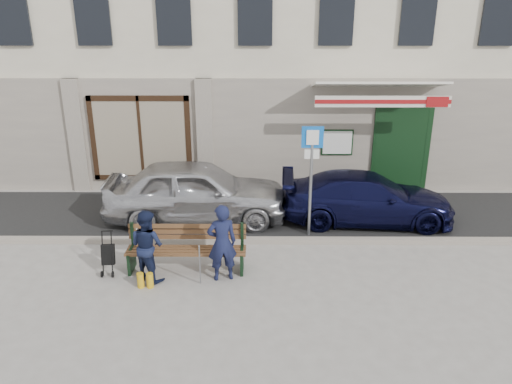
{
  "coord_description": "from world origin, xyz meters",
  "views": [
    {
      "loc": [
        0.09,
        -8.68,
        5.11
      ],
      "look_at": [
        0.04,
        1.6,
        1.2
      ],
      "focal_mm": 35.0,
      "sensor_mm": 36.0,
      "label": 1
    }
  ],
  "objects_px": {
    "car_navy": "(367,198)",
    "parking_sign": "(311,164)",
    "bench": "(184,250)",
    "man": "(222,243)",
    "woman": "(147,245)",
    "stroller": "(108,256)",
    "car_silver": "(197,191)"
  },
  "relations": [
    {
      "from": "bench",
      "to": "man",
      "type": "distance_m",
      "value": 0.92
    },
    {
      "from": "stroller",
      "to": "woman",
      "type": "bearing_deg",
      "value": -17.94
    },
    {
      "from": "parking_sign",
      "to": "stroller",
      "type": "distance_m",
      "value": 4.74
    },
    {
      "from": "car_silver",
      "to": "bench",
      "type": "height_order",
      "value": "car_silver"
    },
    {
      "from": "bench",
      "to": "man",
      "type": "relative_size",
      "value": 1.53
    },
    {
      "from": "parking_sign",
      "to": "man",
      "type": "distance_m",
      "value": 2.9
    },
    {
      "from": "car_navy",
      "to": "man",
      "type": "height_order",
      "value": "man"
    },
    {
      "from": "parking_sign",
      "to": "stroller",
      "type": "relative_size",
      "value": 2.94
    },
    {
      "from": "woman",
      "to": "stroller",
      "type": "xyz_separation_m",
      "value": [
        -0.85,
        0.2,
        -0.33
      ]
    },
    {
      "from": "car_navy",
      "to": "man",
      "type": "relative_size",
      "value": 2.67
    },
    {
      "from": "car_navy",
      "to": "bench",
      "type": "bearing_deg",
      "value": 123.68
    },
    {
      "from": "car_navy",
      "to": "parking_sign",
      "type": "bearing_deg",
      "value": 121.73
    },
    {
      "from": "car_silver",
      "to": "woman",
      "type": "xyz_separation_m",
      "value": [
        -0.63,
        -2.86,
        -0.04
      ]
    },
    {
      "from": "woman",
      "to": "bench",
      "type": "bearing_deg",
      "value": -121.24
    },
    {
      "from": "bench",
      "to": "woman",
      "type": "xyz_separation_m",
      "value": [
        -0.65,
        -0.33,
        0.27
      ]
    },
    {
      "from": "parking_sign",
      "to": "bench",
      "type": "bearing_deg",
      "value": -148.43
    },
    {
      "from": "car_navy",
      "to": "parking_sign",
      "type": "relative_size",
      "value": 1.62
    },
    {
      "from": "man",
      "to": "stroller",
      "type": "height_order",
      "value": "man"
    },
    {
      "from": "man",
      "to": "woman",
      "type": "bearing_deg",
      "value": -13.89
    },
    {
      "from": "car_silver",
      "to": "stroller",
      "type": "bearing_deg",
      "value": 149.5
    },
    {
      "from": "car_silver",
      "to": "stroller",
      "type": "xyz_separation_m",
      "value": [
        -1.48,
        -2.66,
        -0.37
      ]
    },
    {
      "from": "car_silver",
      "to": "car_navy",
      "type": "xyz_separation_m",
      "value": [
        4.2,
        -0.05,
        -0.15
      ]
    },
    {
      "from": "parking_sign",
      "to": "man",
      "type": "bearing_deg",
      "value": -133.56
    },
    {
      "from": "stroller",
      "to": "car_silver",
      "type": "bearing_deg",
      "value": 56.35
    },
    {
      "from": "car_silver",
      "to": "parking_sign",
      "type": "xyz_separation_m",
      "value": [
        2.71,
        -0.87,
        0.97
      ]
    },
    {
      "from": "parking_sign",
      "to": "bench",
      "type": "xyz_separation_m",
      "value": [
        -2.68,
        -1.66,
        -1.28
      ]
    },
    {
      "from": "car_navy",
      "to": "car_silver",
      "type": "bearing_deg",
      "value": 92.25
    },
    {
      "from": "bench",
      "to": "man",
      "type": "height_order",
      "value": "man"
    },
    {
      "from": "parking_sign",
      "to": "bench",
      "type": "relative_size",
      "value": 1.08
    },
    {
      "from": "bench",
      "to": "man",
      "type": "xyz_separation_m",
      "value": [
        0.8,
        -0.33,
        0.33
      ]
    },
    {
      "from": "bench",
      "to": "stroller",
      "type": "xyz_separation_m",
      "value": [
        -1.5,
        -0.13,
        -0.07
      ]
    },
    {
      "from": "man",
      "to": "stroller",
      "type": "xyz_separation_m",
      "value": [
        -2.3,
        0.21,
        -0.4
      ]
    }
  ]
}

